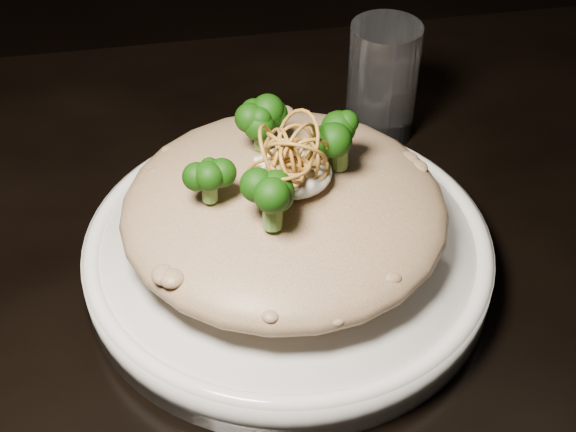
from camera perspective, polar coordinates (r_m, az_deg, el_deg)
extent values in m
cube|color=black|center=(0.61, 2.01, -7.33)|extent=(1.10, 0.80, 0.04)
cylinder|color=white|center=(0.61, 0.00, -2.73)|extent=(0.31, 0.31, 0.03)
ellipsoid|color=brown|center=(0.59, -0.27, 0.57)|extent=(0.24, 0.24, 0.05)
ellipsoid|color=silver|center=(0.56, 0.22, 3.16)|extent=(0.06, 0.06, 0.02)
cylinder|color=white|center=(0.73, 6.73, 9.47)|extent=(0.08, 0.08, 0.11)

